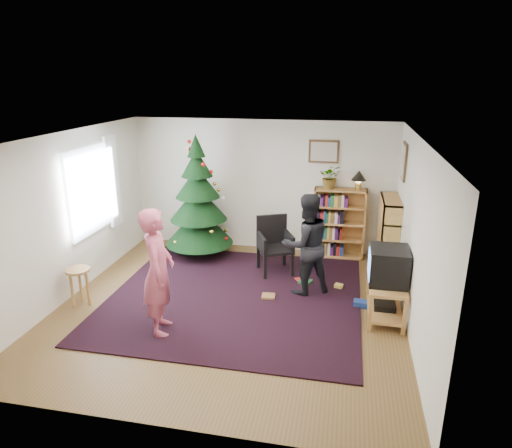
% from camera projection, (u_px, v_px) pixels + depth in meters
% --- Properties ---
extents(floor, '(5.00, 5.00, 0.00)m').
position_uv_depth(floor, '(230.00, 306.00, 6.79)').
color(floor, brown).
rests_on(floor, ground).
extents(ceiling, '(5.00, 5.00, 0.00)m').
position_uv_depth(ceiling, '(227.00, 137.00, 6.01)').
color(ceiling, white).
rests_on(ceiling, wall_back).
extents(wall_back, '(5.00, 0.02, 2.50)m').
position_uv_depth(wall_back, '(262.00, 186.00, 8.72)').
color(wall_back, silver).
rests_on(wall_back, floor).
extents(wall_front, '(5.00, 0.02, 2.50)m').
position_uv_depth(wall_front, '(158.00, 314.00, 4.07)').
color(wall_front, silver).
rests_on(wall_front, floor).
extents(wall_left, '(0.02, 5.00, 2.50)m').
position_uv_depth(wall_left, '(68.00, 216.00, 6.86)').
color(wall_left, silver).
rests_on(wall_left, floor).
extents(wall_right, '(0.02, 5.00, 2.50)m').
position_uv_depth(wall_right, '(415.00, 239.00, 5.93)').
color(wall_right, silver).
rests_on(wall_right, floor).
extents(rug, '(3.80, 3.60, 0.02)m').
position_uv_depth(rug, '(235.00, 296.00, 7.06)').
color(rug, black).
rests_on(rug, floor).
extents(window_pane, '(0.04, 1.20, 1.40)m').
position_uv_depth(window_pane, '(89.00, 191.00, 7.34)').
color(window_pane, silver).
rests_on(window_pane, wall_left).
extents(curtain, '(0.06, 0.35, 1.60)m').
position_uv_depth(curtain, '(113.00, 181.00, 7.98)').
color(curtain, white).
rests_on(curtain, wall_left).
extents(picture_back, '(0.55, 0.03, 0.42)m').
position_uv_depth(picture_back, '(324.00, 152.00, 8.27)').
color(picture_back, '#4C3319').
rests_on(picture_back, wall_back).
extents(picture_right, '(0.03, 0.50, 0.60)m').
position_uv_depth(picture_right, '(404.00, 161.00, 7.34)').
color(picture_right, '#4C3319').
rests_on(picture_right, wall_right).
extents(christmas_tree, '(1.26, 1.26, 2.29)m').
position_uv_depth(christmas_tree, '(198.00, 207.00, 8.43)').
color(christmas_tree, '#3F2816').
rests_on(christmas_tree, rug).
extents(bookshelf_back, '(0.95, 0.30, 1.30)m').
position_uv_depth(bookshelf_back, '(339.00, 222.00, 8.48)').
color(bookshelf_back, '#BF9444').
rests_on(bookshelf_back, floor).
extents(bookshelf_right, '(0.30, 0.95, 1.30)m').
position_uv_depth(bookshelf_right, '(388.00, 234.00, 7.85)').
color(bookshelf_right, '#BF9444').
rests_on(bookshelf_right, floor).
extents(tv_stand, '(0.50, 0.90, 0.55)m').
position_uv_depth(tv_stand, '(386.00, 296.00, 6.38)').
color(tv_stand, '#BF9444').
rests_on(tv_stand, floor).
extents(crt_tv, '(0.52, 0.56, 0.49)m').
position_uv_depth(crt_tv, '(388.00, 266.00, 6.24)').
color(crt_tv, black).
rests_on(crt_tv, tv_stand).
extents(armchair, '(0.71, 0.73, 0.98)m').
position_uv_depth(armchair, '(276.00, 242.00, 7.87)').
color(armchair, black).
rests_on(armchair, rug).
extents(stool, '(0.35, 0.35, 0.58)m').
position_uv_depth(stool, '(79.00, 277.00, 6.71)').
color(stool, '#BF9444').
rests_on(stool, floor).
extents(person_standing, '(0.57, 0.71, 1.71)m').
position_uv_depth(person_standing, '(158.00, 272.00, 5.89)').
color(person_standing, '#AB445A').
rests_on(person_standing, rug).
extents(person_by_chair, '(0.98, 0.92, 1.61)m').
position_uv_depth(person_by_chair, '(306.00, 244.00, 6.98)').
color(person_by_chair, black).
rests_on(person_by_chair, rug).
extents(potted_plant, '(0.41, 0.36, 0.44)m').
position_uv_depth(potted_plant, '(330.00, 177.00, 8.25)').
color(potted_plant, gray).
rests_on(potted_plant, bookshelf_back).
extents(table_lamp, '(0.27, 0.27, 0.36)m').
position_uv_depth(table_lamp, '(359.00, 177.00, 8.15)').
color(table_lamp, '#A57F33').
rests_on(table_lamp, bookshelf_back).
extents(floor_clutter, '(1.59, 0.90, 0.08)m').
position_uv_depth(floor_clutter, '(315.00, 289.00, 7.24)').
color(floor_clutter, '#A51E19').
rests_on(floor_clutter, rug).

